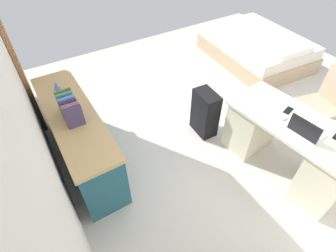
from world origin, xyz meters
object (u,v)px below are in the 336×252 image
object	(u,v)px
desk	(287,145)
figurine_small	(57,86)
computer_mouse	(284,117)
suitcase_black	(205,113)
cell_phone_by_mouse	(288,110)
office_chair	(320,109)
credenza	(79,137)
laptop	(306,130)
bed	(256,48)

from	to	relation	value
desk	figurine_small	xyz separation A→B (m)	(1.88, 1.96, 0.43)
computer_mouse	suitcase_black	bearing A→B (deg)	15.48
desk	figurine_small	distance (m)	2.75
computer_mouse	figurine_small	xyz separation A→B (m)	(1.75, 1.89, 0.07)
cell_phone_by_mouse	figurine_small	bearing A→B (deg)	34.78
office_chair	figurine_small	world-z (taller)	office_chair
credenza	computer_mouse	world-z (taller)	computer_mouse
laptop	computer_mouse	bearing A→B (deg)	-3.52
credenza	bed	bearing A→B (deg)	-79.56
desk	computer_mouse	size ratio (longest dim) A/B	14.97
bed	suitcase_black	distance (m)	2.30
credenza	laptop	world-z (taller)	laptop
suitcase_black	cell_phone_by_mouse	size ratio (longest dim) A/B	4.67
desk	cell_phone_by_mouse	world-z (taller)	cell_phone_by_mouse
laptop	computer_mouse	xyz separation A→B (m)	(0.26, -0.02, -0.03)
desk	office_chair	xyz separation A→B (m)	(0.17, -0.81, 0.04)
desk	bed	xyz separation A→B (m)	(2.04, -1.64, -0.13)
desk	bed	size ratio (longest dim) A/B	0.74
bed	laptop	size ratio (longest dim) A/B	6.10
computer_mouse	cell_phone_by_mouse	world-z (taller)	computer_mouse
office_chair	bed	distance (m)	2.05
bed	desk	bearing A→B (deg)	141.20
suitcase_black	computer_mouse	size ratio (longest dim) A/B	6.35
suitcase_black	cell_phone_by_mouse	distance (m)	1.02
credenza	cell_phone_by_mouse	xyz separation A→B (m)	(-1.19, -2.03, 0.35)
desk	bed	world-z (taller)	desk
laptop	figurine_small	size ratio (longest dim) A/B	3.00
office_chair	bed	size ratio (longest dim) A/B	0.47
desk	credenza	world-z (taller)	credenza
office_chair	bed	world-z (taller)	office_chair
office_chair	laptop	distance (m)	1.01
computer_mouse	figurine_small	distance (m)	2.58
office_chair	computer_mouse	bearing A→B (deg)	93.22
office_chair	credenza	distance (m)	3.02
bed	computer_mouse	size ratio (longest dim) A/B	20.11
office_chair	credenza	xyz separation A→B (m)	(1.20, 2.77, -0.04)
desk	office_chair	world-z (taller)	office_chair
desk	credenza	bearing A→B (deg)	54.99
bed	laptop	world-z (taller)	laptop
laptop	figurine_small	xyz separation A→B (m)	(2.02, 1.88, 0.03)
desk	computer_mouse	distance (m)	0.39
cell_phone_by_mouse	computer_mouse	bearing A→B (deg)	97.03
credenza	laptop	bearing A→B (deg)	-128.90
suitcase_black	bed	bearing A→B (deg)	-59.03
suitcase_black	laptop	bearing A→B (deg)	-160.68
desk	figurine_small	size ratio (longest dim) A/B	13.61
credenza	office_chair	bearing A→B (deg)	-113.43
credenza	suitcase_black	bearing A→B (deg)	-103.96
desk	laptop	xyz separation A→B (m)	(-0.14, 0.09, 0.39)
credenza	computer_mouse	bearing A→B (deg)	-123.47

